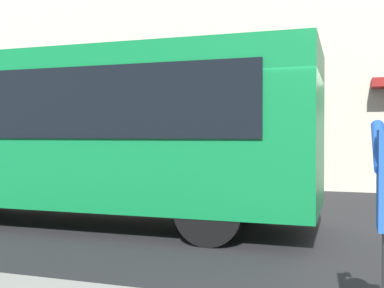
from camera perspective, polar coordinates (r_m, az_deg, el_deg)
ground_plane at (r=7.73m, az=13.24°, el=-10.88°), size 60.00×60.00×0.00m
red_bus at (r=9.01m, az=-14.73°, el=1.57°), size 9.05×2.54×3.08m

